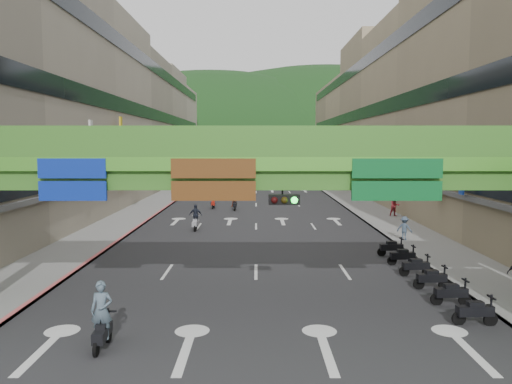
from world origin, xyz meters
TOP-DOWN VIEW (x-y plane):
  - road_slab at (0.00, 50.00)m, footprint 18.00×140.00m
  - sidewalk_left at (-11.00, 50.00)m, footprint 4.00×140.00m
  - sidewalk_right at (11.00, 50.00)m, footprint 4.00×140.00m
  - curb_left at (-9.10, 50.00)m, footprint 0.20×140.00m
  - curb_right at (9.10, 50.00)m, footprint 0.20×140.00m
  - building_row_left at (-18.93, 50.00)m, footprint 12.80×95.00m
  - building_row_right at (18.93, 50.00)m, footprint 12.80×95.00m
  - overpass_near at (0.93, 5.38)m, footprint 28.00×12.27m
  - overpass_far at (0.00, 65.00)m, footprint 28.00×2.20m
  - hill_left at (-15.00, 160.00)m, footprint 168.00×140.00m
  - hill_right at (25.00, 180.00)m, footprint 208.00×176.00m
  - bunting_string at (0.00, 30.00)m, footprint 26.00×0.36m
  - scooter_rider_near at (-4.83, 2.48)m, footprint 0.70×1.60m
  - scooter_rider_mid at (-2.07, 35.60)m, footprint 0.79×1.60m
  - scooter_rider_left at (-4.53, 24.17)m, footprint 0.97×1.60m
  - scooter_rider_far at (-4.30, 36.98)m, footprint 0.78×1.60m
  - parked_scooter_row at (7.80, 10.05)m, footprint 1.60×11.55m
  - car_silver at (-7.00, 48.14)m, footprint 1.84×4.53m
  - car_yellow at (5.51, 73.97)m, footprint 2.08×4.02m
  - pedestrian_red at (12.17, 30.70)m, footprint 0.99×0.83m
  - pedestrian_blue at (9.80, 19.79)m, footprint 0.87×0.79m

SIDE VIEW (x-z plane):
  - hill_left at x=-15.00m, z-range -56.00..56.00m
  - hill_right at x=25.00m, z-range -64.00..64.00m
  - road_slab at x=0.00m, z-range 0.00..0.02m
  - sidewalk_left at x=-11.00m, z-range 0.00..0.15m
  - sidewalk_right at x=11.00m, z-range 0.00..0.15m
  - curb_left at x=-9.10m, z-range 0.00..0.18m
  - curb_right at x=9.10m, z-range 0.00..0.18m
  - parked_scooter_row at x=7.80m, z-range -0.02..1.06m
  - car_yellow at x=5.51m, z-range 0.00..1.31m
  - car_silver at x=-7.00m, z-range 0.00..1.46m
  - pedestrian_blue at x=9.80m, z-range 0.00..1.56m
  - pedestrian_red at x=12.17m, z-range 0.00..1.83m
  - scooter_rider_far at x=-4.30m, z-range 0.00..1.92m
  - scooter_rider_left at x=-4.53m, z-range -0.01..1.97m
  - scooter_rider_mid at x=-2.07m, z-range 0.02..1.99m
  - scooter_rider_near at x=-4.83m, z-range -0.05..2.15m
  - overpass_near at x=0.93m, z-range 1.66..8.76m
  - overpass_far at x=0.00m, z-range 1.85..8.95m
  - bunting_string at x=0.00m, z-range 5.73..6.19m
  - building_row_left at x=-18.93m, z-range -0.04..18.96m
  - building_row_right at x=18.93m, z-range -0.04..18.96m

